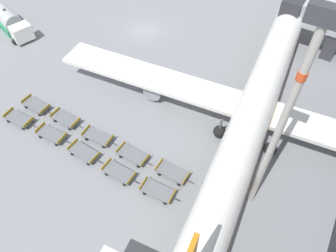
{
  "coord_description": "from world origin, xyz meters",
  "views": [
    {
      "loc": [
        23.15,
        -33.49,
        27.53
      ],
      "look_at": [
        12.78,
        -15.45,
        2.29
      ],
      "focal_mm": 35.0,
      "sensor_mm": 36.0,
      "label": 1
    }
  ],
  "objects": [
    {
      "name": "baggage_dolly_row_near_col_b",
      "position": [
        2.0,
        -21.23,
        0.48
      ],
      "size": [
        3.82,
        1.7,
        0.92
      ],
      "color": "slate",
      "rests_on": "ground_plane"
    },
    {
      "name": "stand_guidance_stripe",
      "position": [
        19.44,
        -18.59,
        0.0
      ],
      "size": [
        2.57,
        23.92,
        0.01
      ],
      "color": "yellow",
      "rests_on": "ground_plane"
    },
    {
      "name": "baggage_dolly_row_mid_a_col_e",
      "position": [
        15.29,
        -18.95,
        0.48
      ],
      "size": [
        3.82,
        1.67,
        0.92
      ],
      "color": "slate",
      "rests_on": "ground_plane"
    },
    {
      "name": "baggage_dolly_row_mid_a_col_b",
      "position": [
        1.86,
        -18.85,
        0.48
      ],
      "size": [
        3.83,
        1.71,
        0.92
      ],
      "color": "slate",
      "rests_on": "ground_plane"
    },
    {
      "name": "ground_plane",
      "position": [
        0.0,
        0.0,
        0.0
      ],
      "size": [
        500.0,
        500.0,
        0.0
      ],
      "primitive_type": "plane",
      "color": "gray"
    },
    {
      "name": "baggage_dolly_row_near_col_c",
      "position": [
        6.43,
        -21.35,
        0.48
      ],
      "size": [
        3.84,
        1.76,
        0.92
      ],
      "color": "slate",
      "rests_on": "ground_plane"
    },
    {
      "name": "apron_light_mast",
      "position": [
        22.77,
        -17.6,
        11.43
      ],
      "size": [
        2.0,
        0.7,
        19.38
      ],
      "color": "#ADA89E",
      "rests_on": "ground_plane"
    },
    {
      "name": "airplane",
      "position": [
        19.52,
        -8.3,
        3.31
      ],
      "size": [
        45.45,
        47.66,
        11.84
      ],
      "color": "white",
      "rests_on": "ground_plane"
    },
    {
      "name": "baggage_dolly_row_near_col_a",
      "position": [
        -2.58,
        -21.37,
        0.48
      ],
      "size": [
        3.82,
        1.69,
        0.92
      ],
      "color": "slate",
      "rests_on": "ground_plane"
    },
    {
      "name": "baggage_dolly_row_mid_a_col_a",
      "position": [
        -2.41,
        -18.95,
        0.48
      ],
      "size": [
        3.84,
        1.74,
        0.92
      ],
      "color": "slate",
      "rests_on": "ground_plane"
    },
    {
      "name": "fuel_tanker_primary",
      "position": [
        -16.09,
        -9.41,
        1.28
      ],
      "size": [
        7.96,
        4.92,
        3.1
      ],
      "color": "white",
      "rests_on": "ground_plane"
    },
    {
      "name": "baggage_dolly_row_mid_a_col_c",
      "position": [
        6.42,
        -19.04,
        0.48
      ],
      "size": [
        3.83,
        1.73,
        0.92
      ],
      "color": "slate",
      "rests_on": "ground_plane"
    },
    {
      "name": "baggage_dolly_row_mid_a_col_d",
      "position": [
        10.87,
        -19.14,
        0.48
      ],
      "size": [
        3.83,
        1.72,
        0.92
      ],
      "color": "slate",
      "rests_on": "ground_plane"
    },
    {
      "name": "baggage_dolly_row_near_col_e",
      "position": [
        15.09,
        -21.33,
        0.48
      ],
      "size": [
        3.84,
        1.74,
        0.92
      ],
      "color": "slate",
      "rests_on": "ground_plane"
    },
    {
      "name": "baggage_dolly_row_near_col_d",
      "position": [
        10.84,
        -21.5,
        0.48
      ],
      "size": [
        3.82,
        1.7,
        0.92
      ],
      "color": "slate",
      "rests_on": "ground_plane"
    }
  ]
}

